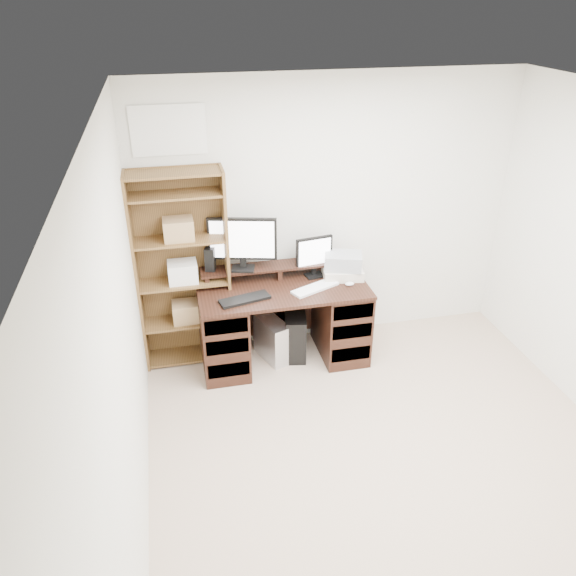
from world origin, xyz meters
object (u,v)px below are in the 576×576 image
object	(u,v)px
monitor_small	(314,255)
bookshelf	(182,269)
tower_silver	(272,339)
tower_black	(295,333)
monitor_wide	(242,241)
printer	(343,272)
desk	(283,322)

from	to	relation	value
monitor_small	bookshelf	size ratio (longest dim) A/B	0.21
tower_silver	tower_black	distance (m)	0.23
bookshelf	monitor_wide	bearing A→B (deg)	-1.44
tower_silver	monitor_wide	bearing A→B (deg)	120.17
printer	tower_silver	distance (m)	0.90
printer	tower_black	size ratio (longest dim) A/B	0.76
printer	tower_black	xyz separation A→B (m)	(-0.44, -0.02, -0.57)
monitor_small	tower_black	distance (m)	0.77
monitor_small	tower_black	bearing A→B (deg)	-161.03
monitor_wide	tower_black	bearing A→B (deg)	-4.10
monitor_small	tower_black	world-z (taller)	monitor_small
bookshelf	printer	bearing A→B (deg)	-5.56
monitor_small	tower_silver	bearing A→B (deg)	-170.88
monitor_wide	tower_black	size ratio (longest dim) A/B	1.27
desk	monitor_wide	world-z (taller)	monitor_wide
monitor_wide	printer	distance (m)	0.96
tower_black	monitor_small	bearing A→B (deg)	38.92
bookshelf	monitor_small	bearing A→B (deg)	-2.67
tower_black	bookshelf	size ratio (longest dim) A/B	0.26
tower_black	bookshelf	world-z (taller)	bookshelf
monitor_wide	monitor_small	distance (m)	0.67
printer	tower_black	world-z (taller)	printer
desk	monitor_wide	bearing A→B (deg)	147.72
printer	bookshelf	bearing A→B (deg)	-177.82
desk	tower_black	bearing A→B (deg)	22.96
printer	tower_silver	size ratio (longest dim) A/B	0.89
monitor_small	tower_silver	size ratio (longest dim) A/B	0.94
monitor_wide	tower_silver	world-z (taller)	monitor_wide
desk	tower_silver	size ratio (longest dim) A/B	3.76
desk	monitor_small	xyz separation A→B (m)	(0.32, 0.16, 0.57)
monitor_wide	tower_black	xyz separation A→B (m)	(0.44, -0.15, -0.92)
desk	bookshelf	distance (m)	1.02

